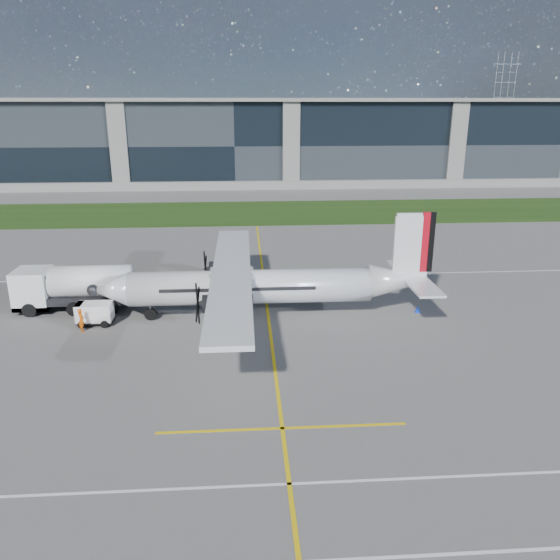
# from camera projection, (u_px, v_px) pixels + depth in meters

# --- Properties ---
(ground) EXTENTS (400.00, 400.00, 0.00)m
(ground) POSITION_uv_depth(u_px,v_px,m) (233.00, 225.00, 69.48)
(ground) COLOR slate
(ground) RESTS_ON ground
(grass_strip) EXTENTS (400.00, 18.00, 0.04)m
(grass_strip) POSITION_uv_depth(u_px,v_px,m) (234.00, 213.00, 77.06)
(grass_strip) COLOR #1F3D10
(grass_strip) RESTS_ON ground
(terminal_building) EXTENTS (120.00, 20.00, 15.00)m
(terminal_building) POSITION_uv_depth(u_px,v_px,m) (235.00, 143.00, 105.11)
(terminal_building) COLOR black
(terminal_building) RESTS_ON ground
(tree_line) EXTENTS (400.00, 6.00, 6.00)m
(tree_line) POSITION_uv_depth(u_px,v_px,m) (238.00, 144.00, 163.42)
(tree_line) COLOR black
(tree_line) RESTS_ON ground
(pylon_east) EXTENTS (9.00, 4.60, 30.00)m
(pylon_east) POSITION_uv_depth(u_px,v_px,m) (503.00, 102.00, 174.63)
(pylon_east) COLOR gray
(pylon_east) RESTS_ON ground
(yellow_taxiway_centerline) EXTENTS (0.20, 70.00, 0.01)m
(yellow_taxiway_centerline) POSITION_uv_depth(u_px,v_px,m) (267.00, 308.00, 41.20)
(yellow_taxiway_centerline) COLOR yellow
(yellow_taxiway_centerline) RESTS_ON ground
(turboprop_aircraft) EXTENTS (24.27, 25.17, 7.55)m
(turboprop_aircraft) POSITION_uv_depth(u_px,v_px,m) (263.00, 267.00, 38.40)
(turboprop_aircraft) COLOR silver
(turboprop_aircraft) RESTS_ON ground
(fuel_tanker_truck) EXTENTS (9.02, 2.93, 3.38)m
(fuel_tanker_truck) POSITION_uv_depth(u_px,v_px,m) (66.00, 288.00, 40.49)
(fuel_tanker_truck) COLOR silver
(fuel_tanker_truck) RESTS_ON ground
(baggage_tug) EXTENTS (2.59, 1.55, 1.55)m
(baggage_tug) POSITION_uv_depth(u_px,v_px,m) (95.00, 314.00, 38.06)
(baggage_tug) COLOR white
(baggage_tug) RESTS_ON ground
(ground_crew_person) EXTENTS (0.71, 0.87, 1.86)m
(ground_crew_person) POSITION_uv_depth(u_px,v_px,m) (81.00, 319.00, 36.80)
(ground_crew_person) COLOR #F25907
(ground_crew_person) RESTS_ON ground
(safety_cone_nose_stbd) EXTENTS (0.36, 0.36, 0.50)m
(safety_cone_nose_stbd) POSITION_uv_depth(u_px,v_px,m) (100.00, 311.00, 40.08)
(safety_cone_nose_stbd) COLOR #0D37E7
(safety_cone_nose_stbd) RESTS_ON ground
(safety_cone_tail) EXTENTS (0.36, 0.36, 0.50)m
(safety_cone_tail) POSITION_uv_depth(u_px,v_px,m) (418.00, 309.00, 40.39)
(safety_cone_tail) COLOR #0D37E7
(safety_cone_tail) RESTS_ON ground
(safety_cone_fwd) EXTENTS (0.36, 0.36, 0.50)m
(safety_cone_fwd) POSITION_uv_depth(u_px,v_px,m) (83.00, 318.00, 38.78)
(safety_cone_fwd) COLOR #0D37E7
(safety_cone_fwd) RESTS_ON ground
(safety_cone_stbdwing) EXTENTS (0.36, 0.36, 0.50)m
(safety_cone_stbdwing) POSITION_uv_depth(u_px,v_px,m) (242.00, 266.00, 50.93)
(safety_cone_stbdwing) COLOR #0D37E7
(safety_cone_stbdwing) RESTS_ON ground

